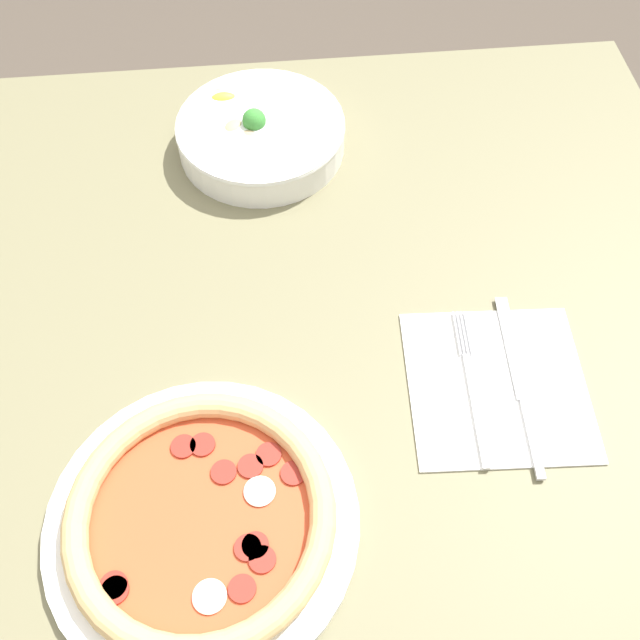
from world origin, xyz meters
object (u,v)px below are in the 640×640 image
object	(u,v)px
knife	(521,389)
bowl	(261,133)
fork	(472,387)
pizza	(201,519)

from	to	relation	value
knife	bowl	bearing A→B (deg)	35.74
bowl	fork	world-z (taller)	bowl
fork	pizza	bearing A→B (deg)	115.81
pizza	fork	distance (m)	0.32
fork	knife	xyz separation A→B (m)	(0.05, -0.01, -0.00)
pizza	knife	xyz separation A→B (m)	(0.35, 0.11, -0.01)
bowl	knife	world-z (taller)	bowl
fork	knife	size ratio (longest dim) A/B	0.86
knife	pizza	bearing A→B (deg)	111.47
pizza	fork	size ratio (longest dim) A/B	1.58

